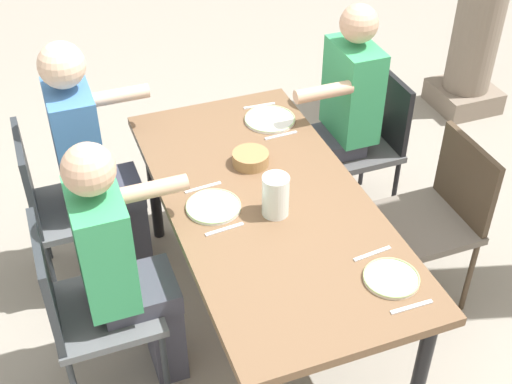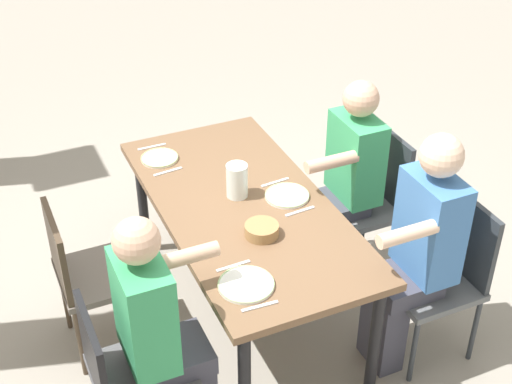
{
  "view_description": "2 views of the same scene",
  "coord_description": "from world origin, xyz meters",
  "px_view_note": "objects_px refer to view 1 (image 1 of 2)",
  "views": [
    {
      "loc": [
        2.16,
        -0.86,
        2.63
      ],
      "look_at": [
        -0.01,
        -0.05,
        0.81
      ],
      "focal_mm": 48.24,
      "sensor_mm": 36.0,
      "label": 1
    },
    {
      "loc": [
        -2.9,
        1.23,
        2.95
      ],
      "look_at": [
        0.07,
        -0.1,
        0.77
      ],
      "focal_mm": 51.49,
      "sensor_mm": 36.0,
      "label": 2
    }
  ],
  "objects_px": {
    "chair_west_south": "(59,201)",
    "plate_0": "(270,119)",
    "chair_mid_south": "(84,304)",
    "dining_table": "(267,213)",
    "diner_guest_third": "(340,114)",
    "plate_2": "(391,278)",
    "water_pitcher": "(275,198)",
    "plate_1": "(213,206)",
    "chair_west_north": "(366,136)",
    "chair_mid_north": "(438,212)",
    "diner_woman_green": "(93,159)",
    "bread_basket": "(251,158)",
    "diner_man_white": "(123,264)"
  },
  "relations": [
    {
      "from": "chair_west_south",
      "to": "plate_0",
      "type": "relative_size",
      "value": 3.49
    },
    {
      "from": "chair_west_south",
      "to": "plate_0",
      "type": "distance_m",
      "value": 1.12
    },
    {
      "from": "chair_west_south",
      "to": "chair_mid_south",
      "type": "height_order",
      "value": "chair_mid_south"
    },
    {
      "from": "dining_table",
      "to": "diner_guest_third",
      "type": "distance_m",
      "value": 0.91
    },
    {
      "from": "dining_table",
      "to": "plate_0",
      "type": "xyz_separation_m",
      "value": [
        -0.59,
        0.25,
        0.08
      ]
    },
    {
      "from": "plate_2",
      "to": "water_pitcher",
      "type": "distance_m",
      "value": 0.59
    },
    {
      "from": "plate_0",
      "to": "water_pitcher",
      "type": "relative_size",
      "value": 1.38
    },
    {
      "from": "plate_2",
      "to": "plate_1",
      "type": "bearing_deg",
      "value": -142.12
    },
    {
      "from": "chair_west_north",
      "to": "plate_1",
      "type": "height_order",
      "value": "chair_west_north"
    },
    {
      "from": "chair_west_north",
      "to": "chair_west_south",
      "type": "distance_m",
      "value": 1.69
    },
    {
      "from": "diner_guest_third",
      "to": "chair_west_north",
      "type": "bearing_deg",
      "value": 90.96
    },
    {
      "from": "dining_table",
      "to": "diner_guest_third",
      "type": "bearing_deg",
      "value": 133.5
    },
    {
      "from": "chair_mid_north",
      "to": "plate_0",
      "type": "relative_size",
      "value": 3.42
    },
    {
      "from": "diner_woman_green",
      "to": "water_pitcher",
      "type": "height_order",
      "value": "diner_woman_green"
    },
    {
      "from": "dining_table",
      "to": "chair_mid_north",
      "type": "height_order",
      "value": "chair_mid_north"
    },
    {
      "from": "chair_west_north",
      "to": "plate_2",
      "type": "relative_size",
      "value": 3.98
    },
    {
      "from": "plate_2",
      "to": "chair_west_south",
      "type": "bearing_deg",
      "value": -138.26
    },
    {
      "from": "dining_table",
      "to": "plate_2",
      "type": "distance_m",
      "value": 0.67
    },
    {
      "from": "chair_mid_north",
      "to": "chair_mid_south",
      "type": "relative_size",
      "value": 0.97
    },
    {
      "from": "chair_mid_south",
      "to": "plate_0",
      "type": "height_order",
      "value": "chair_mid_south"
    },
    {
      "from": "diner_woman_green",
      "to": "plate_2",
      "type": "bearing_deg",
      "value": 36.2
    },
    {
      "from": "dining_table",
      "to": "diner_woman_green",
      "type": "height_order",
      "value": "diner_woman_green"
    },
    {
      "from": "diner_woman_green",
      "to": "plate_1",
      "type": "relative_size",
      "value": 5.61
    },
    {
      "from": "chair_mid_south",
      "to": "dining_table",
      "type": "bearing_deg",
      "value": 96.72
    },
    {
      "from": "diner_woman_green",
      "to": "plate_1",
      "type": "distance_m",
      "value": 0.74
    },
    {
      "from": "chair_west_south",
      "to": "bread_basket",
      "type": "height_order",
      "value": "chair_west_south"
    },
    {
      "from": "plate_0",
      "to": "chair_west_south",
      "type": "bearing_deg",
      "value": -91.96
    },
    {
      "from": "water_pitcher",
      "to": "chair_west_south",
      "type": "bearing_deg",
      "value": -130.62
    },
    {
      "from": "dining_table",
      "to": "chair_mid_north",
      "type": "xyz_separation_m",
      "value": [
        0.1,
        0.84,
        -0.16
      ]
    },
    {
      "from": "chair_mid_south",
      "to": "diner_woman_green",
      "type": "distance_m",
      "value": 0.78
    },
    {
      "from": "chair_mid_south",
      "to": "plate_2",
      "type": "relative_size",
      "value": 4.21
    },
    {
      "from": "diner_guest_third",
      "to": "plate_1",
      "type": "xyz_separation_m",
      "value": [
        0.6,
        -0.9,
        0.08
      ]
    },
    {
      "from": "dining_table",
      "to": "water_pitcher",
      "type": "bearing_deg",
      "value": -1.59
    },
    {
      "from": "chair_mid_south",
      "to": "chair_mid_north",
      "type": "bearing_deg",
      "value": 90.0
    },
    {
      "from": "diner_woman_green",
      "to": "chair_west_north",
      "type": "bearing_deg",
      "value": 89.89
    },
    {
      "from": "chair_west_north",
      "to": "diner_guest_third",
      "type": "xyz_separation_m",
      "value": [
        0.0,
        -0.18,
        0.18
      ]
    },
    {
      "from": "diner_guest_third",
      "to": "water_pitcher",
      "type": "distance_m",
      "value": 0.99
    },
    {
      "from": "chair_mid_north",
      "to": "diner_woman_green",
      "type": "relative_size",
      "value": 0.66
    },
    {
      "from": "diner_guest_third",
      "to": "plate_0",
      "type": "bearing_deg",
      "value": -85.27
    },
    {
      "from": "plate_2",
      "to": "plate_0",
      "type": "bearing_deg",
      "value": -179.11
    },
    {
      "from": "dining_table",
      "to": "diner_man_white",
      "type": "relative_size",
      "value": 1.38
    },
    {
      "from": "chair_mid_north",
      "to": "plate_2",
      "type": "bearing_deg",
      "value": -48.26
    },
    {
      "from": "diner_man_white",
      "to": "plate_0",
      "type": "distance_m",
      "value": 1.15
    },
    {
      "from": "chair_mid_north",
      "to": "diner_woman_green",
      "type": "height_order",
      "value": "diner_woman_green"
    },
    {
      "from": "chair_west_south",
      "to": "diner_guest_third",
      "type": "distance_m",
      "value": 1.52
    },
    {
      "from": "plate_0",
      "to": "plate_2",
      "type": "bearing_deg",
      "value": 0.89
    },
    {
      "from": "chair_west_north",
      "to": "chair_west_south",
      "type": "height_order",
      "value": "chair_west_south"
    },
    {
      "from": "chair_west_south",
      "to": "chair_mid_north",
      "type": "bearing_deg",
      "value": 66.59
    },
    {
      "from": "diner_guest_third",
      "to": "diner_woman_green",
      "type": "bearing_deg",
      "value": -90.26
    },
    {
      "from": "chair_mid_north",
      "to": "bread_basket",
      "type": "relative_size",
      "value": 5.2
    }
  ]
}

